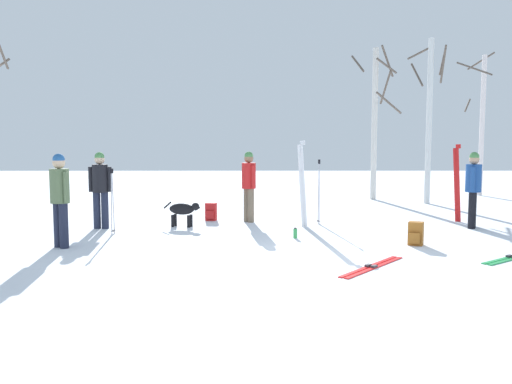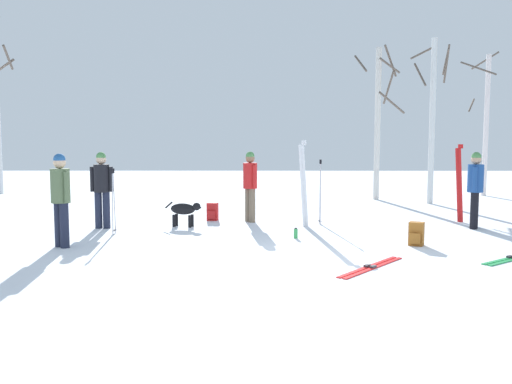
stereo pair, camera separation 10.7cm
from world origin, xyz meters
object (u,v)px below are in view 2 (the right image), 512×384
object	(u,v)px
ski_pair_planted_1	(459,184)
ski_poles_0	(113,199)
person_0	(475,185)
ski_pair_planted_0	(303,184)
ski_pair_lying_0	(371,267)
water_bottle_0	(296,233)
birch_tree_2	(432,116)
ski_poles_1	(320,190)
backpack_0	(212,212)
person_2	(102,185)
backpack_1	(416,234)
birch_tree_3	(486,122)
person_3	(61,194)
dog	(185,210)
birch_tree_1	(378,118)
person_1	(250,182)

from	to	relation	value
ski_pair_planted_1	ski_poles_0	size ratio (longest dim) A/B	1.37
person_0	ski_poles_0	xyz separation A→B (m)	(-7.89, -0.73, -0.24)
person_0	ski_pair_planted_0	bearing A→B (deg)	176.36
ski_pair_lying_0	water_bottle_0	size ratio (longest dim) A/B	6.80
birch_tree_2	ski_poles_1	bearing A→B (deg)	-133.08
backpack_0	person_2	bearing A→B (deg)	-152.27
ski_poles_1	backpack_0	size ratio (longest dim) A/B	3.48
ski_poles_1	backpack_1	size ratio (longest dim) A/B	3.48
ski_pair_planted_1	birch_tree_3	size ratio (longest dim) A/B	0.35
water_bottle_0	person_0	bearing A→B (deg)	16.87
backpack_0	person_3	bearing A→B (deg)	-125.86
person_0	backpack_0	distance (m)	6.16
ski_poles_0	ski_poles_1	distance (m)	4.71
ski_pair_lying_0	dog	bearing A→B (deg)	131.06
ski_poles_0	birch_tree_3	bearing A→B (deg)	36.17
person_2	water_bottle_0	size ratio (longest dim) A/B	8.00
ski_pair_lying_0	water_bottle_0	bearing A→B (deg)	111.63
birch_tree_2	birch_tree_3	distance (m)	3.91
ski_poles_0	backpack_0	world-z (taller)	ski_poles_0
dog	backpack_0	bearing A→B (deg)	61.59
backpack_0	birch_tree_3	distance (m)	11.74
birch_tree_2	birch_tree_3	bearing A→B (deg)	42.96
ski_poles_1	ski_pair_planted_0	bearing A→B (deg)	-138.39
dog	ski_pair_planted_1	size ratio (longest dim) A/B	0.46
person_0	backpack_0	xyz separation A→B (m)	(-5.99, 1.22, -0.77)
ski_pair_planted_0	birch_tree_1	bearing A→B (deg)	62.81
person_1	ski_pair_planted_0	size ratio (longest dim) A/B	0.87
ski_pair_lying_0	birch_tree_2	bearing A→B (deg)	66.43
ski_pair_planted_1	ski_pair_planted_0	bearing A→B (deg)	-168.82
backpack_0	dog	bearing A→B (deg)	-118.41
person_1	dog	distance (m)	1.77
person_3	birch_tree_1	xyz separation A→B (m)	(7.68, 8.36, 1.81)
person_0	water_bottle_0	xyz separation A→B (m)	(-4.09, -1.24, -0.88)
ski_pair_lying_0	backpack_0	world-z (taller)	backpack_0
ski_poles_0	backpack_1	xyz separation A→B (m)	(5.99, -1.25, -0.52)
ski_pair_lying_0	birch_tree_1	bearing A→B (deg)	76.62
birch_tree_3	dog	bearing A→B (deg)	-143.65
person_3	ski_pair_planted_1	xyz separation A→B (m)	(8.48, 3.17, -0.04)
person_2	ski_poles_0	size ratio (longest dim) A/B	1.24
person_2	ski_pair_planted_0	world-z (taller)	ski_pair_planted_0
person_2	ski_pair_planted_0	size ratio (longest dim) A/B	0.87
backpack_0	birch_tree_1	bearing A→B (deg)	43.53
person_1	birch_tree_1	bearing A→B (deg)	50.59
person_0	person_3	bearing A→B (deg)	-165.60
water_bottle_0	birch_tree_1	xyz separation A→B (m)	(3.33, 7.43, 2.69)
ski_poles_0	birch_tree_2	xyz separation A→B (m)	(8.56, 5.68, 2.05)
person_3	dog	bearing A→B (deg)	51.35
ski_pair_lying_0	ski_poles_0	bearing A→B (deg)	148.04
water_bottle_0	birch_tree_2	xyz separation A→B (m)	(4.76, 6.20, 2.68)
ski_pair_lying_0	ski_poles_1	bearing A→B (deg)	93.56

